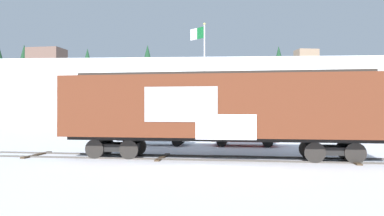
{
  "coord_description": "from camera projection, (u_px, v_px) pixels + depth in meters",
  "views": [
    {
      "loc": [
        0.18,
        -17.04,
        2.38
      ],
      "look_at": [
        -0.86,
        1.15,
        2.44
      ],
      "focal_mm": 33.31,
      "sensor_mm": 36.0,
      "label": 1
    }
  ],
  "objects": [
    {
      "name": "ground_plane",
      "position": [
        208.0,
        159.0,
        17.01
      ],
      "size": [
        260.0,
        260.0,
        0.0
      ],
      "primitive_type": "plane",
      "color": "silver"
    },
    {
      "name": "track",
      "position": [
        202.0,
        158.0,
        17.1
      ],
      "size": [
        59.94,
        6.34,
        0.08
      ],
      "color": "#4C4742",
      "rests_on": "ground_plane"
    },
    {
      "name": "freight_car",
      "position": [
        219.0,
        108.0,
        16.99
      ],
      "size": [
        15.07,
        4.2,
        4.18
      ],
      "color": "#5B2B19",
      "rests_on": "ground_plane"
    },
    {
      "name": "flagpole",
      "position": [
        202.0,
        64.0,
        27.58
      ],
      "size": [
        1.24,
        1.21,
        9.03
      ],
      "color": "silver",
      "rests_on": "ground_plane"
    },
    {
      "name": "hillside",
      "position": [
        211.0,
        94.0,
        83.5
      ],
      "size": [
        129.09,
        39.72,
        15.93
      ],
      "color": "silver",
      "rests_on": "ground_plane"
    },
    {
      "name": "parked_car_white",
      "position": [
        154.0,
        132.0,
        23.53
      ],
      "size": [
        4.77,
        2.04,
        1.72
      ],
      "color": "silver",
      "rests_on": "ground_plane"
    },
    {
      "name": "parked_car_red",
      "position": [
        244.0,
        132.0,
        23.04
      ],
      "size": [
        4.33,
        2.29,
        1.7
      ],
      "color": "#B21E1E",
      "rests_on": "ground_plane"
    }
  ]
}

